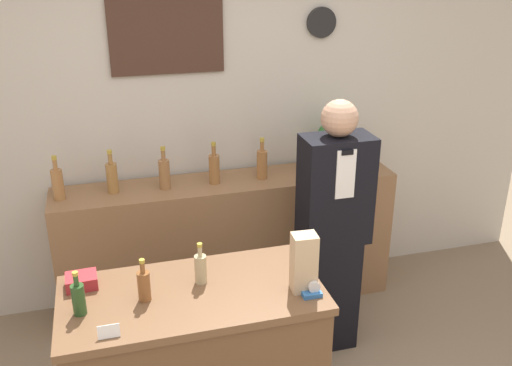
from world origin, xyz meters
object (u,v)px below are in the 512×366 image
Objects in this scene: shopkeeper at (333,231)px; tape_dispenser at (312,291)px; potted_plant at (335,141)px; paper_bag at (304,263)px.

shopkeeper is 0.89m from tape_dispenser.
potted_plant is 1.56m from paper_bag.
paper_bag is (-0.46, -0.71, 0.25)m from shopkeeper.
paper_bag is at bearing -118.05° from potted_plant.
shopkeeper is 18.03× the size of tape_dispenser.
shopkeeper reaches higher than potted_plant.
tape_dispenser is at bearing -116.28° from potted_plant.
paper_bag is 3.19× the size of tape_dispenser.
potted_plant is at bearing 63.72° from tape_dispenser.
paper_bag is (-0.73, -1.37, -0.08)m from potted_plant.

